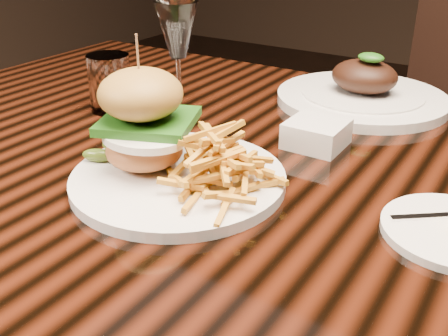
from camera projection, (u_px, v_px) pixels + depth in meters
The scene contains 6 objects.
dining_table at pixel (298, 211), 0.79m from camera, with size 1.60×0.90×0.75m.
burger_plate at pixel (175, 148), 0.68m from camera, with size 0.29×0.29×0.19m.
ramekin at pixel (316, 134), 0.81m from camera, with size 0.09×0.09×0.04m, color silver.
wine_glass at pixel (177, 34), 0.87m from camera, with size 0.07×0.07×0.20m.
water_tumbler at pixel (110, 83), 0.94m from camera, with size 0.08×0.08×0.10m, color white.
far_dish at pixel (362, 94), 0.99m from camera, with size 0.32×0.32×0.10m.
Camera 1 is at (0.27, -0.63, 1.08)m, focal length 42.00 mm.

